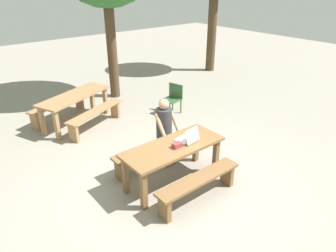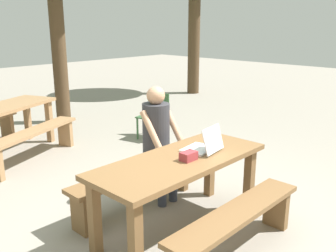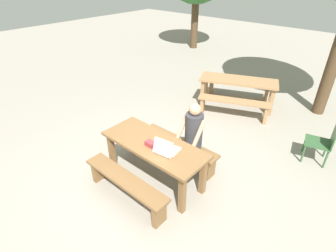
% 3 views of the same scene
% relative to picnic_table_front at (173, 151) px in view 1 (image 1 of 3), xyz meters
% --- Properties ---
extents(ground_plane, '(30.00, 30.00, 0.00)m').
position_rel_picnic_table_front_xyz_m(ground_plane, '(0.00, 0.00, -0.64)').
color(ground_plane, gray).
extents(picnic_table_front, '(1.84, 0.74, 0.76)m').
position_rel_picnic_table_front_xyz_m(picnic_table_front, '(0.00, 0.00, 0.00)').
color(picnic_table_front, brown).
rests_on(picnic_table_front, ground).
extents(bench_near, '(1.63, 0.30, 0.45)m').
position_rel_picnic_table_front_xyz_m(bench_near, '(0.00, -0.66, -0.30)').
color(bench_near, brown).
rests_on(bench_near, ground).
extents(bench_far, '(1.63, 0.30, 0.45)m').
position_rel_picnic_table_front_xyz_m(bench_far, '(0.00, 0.66, -0.30)').
color(bench_far, brown).
rests_on(bench_far, ground).
extents(laptop, '(0.37, 0.37, 0.26)m').
position_rel_picnic_table_front_xyz_m(laptop, '(0.31, -0.04, 0.18)').
color(laptop, white).
rests_on(laptop, picnic_table_front).
extents(small_pouch, '(0.16, 0.11, 0.08)m').
position_rel_picnic_table_front_xyz_m(small_pouch, '(0.01, -0.09, 0.16)').
color(small_pouch, '#993338').
rests_on(small_pouch, picnic_table_front).
extents(person_seated, '(0.42, 0.41, 1.33)m').
position_rel_picnic_table_front_xyz_m(person_seated, '(0.32, 0.62, 0.14)').
color(person_seated, '#333847').
rests_on(person_seated, ground).
extents(plastic_chair, '(0.53, 0.53, 0.79)m').
position_rel_picnic_table_front_xyz_m(plastic_chair, '(2.02, 2.43, -0.21)').
color(plastic_chair, '#335933').
rests_on(plastic_chair, ground).
extents(picnic_table_mid, '(2.03, 1.35, 0.77)m').
position_rel_picnic_table_front_xyz_m(picnic_table_mid, '(-0.30, 3.42, 0.00)').
color(picnic_table_mid, '#9E754C').
rests_on(picnic_table_mid, ground).
extents(bench_mid_south, '(1.71, 0.94, 0.48)m').
position_rel_picnic_table_front_xyz_m(bench_mid_south, '(-0.06, 2.85, -0.28)').
color(bench_mid_south, '#9E754C').
rests_on(bench_mid_south, ground).
extents(bench_mid_north, '(1.71, 0.94, 0.48)m').
position_rel_picnic_table_front_xyz_m(bench_mid_north, '(-0.54, 3.99, -0.28)').
color(bench_mid_north, '#9E754C').
rests_on(bench_mid_north, ground).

